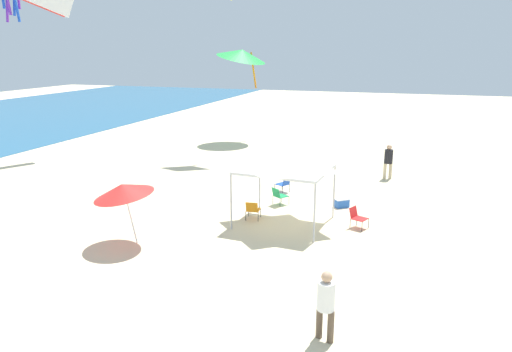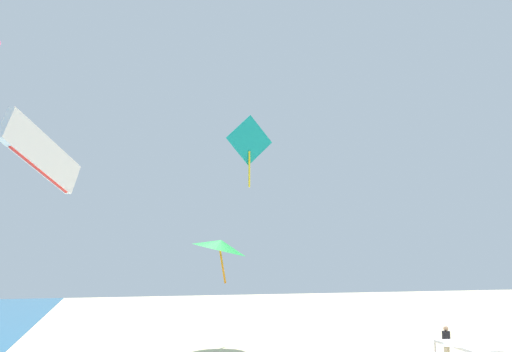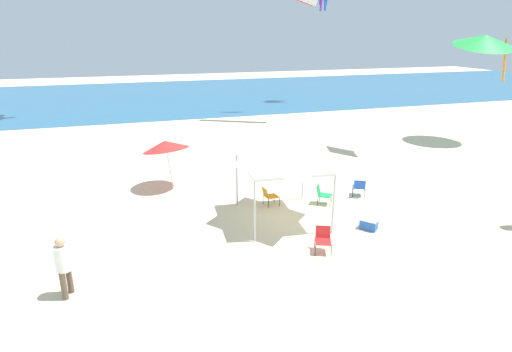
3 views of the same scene
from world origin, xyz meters
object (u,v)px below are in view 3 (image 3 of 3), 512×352
at_px(folding_chair_left_of_tent, 359,186).
at_px(folding_chair_near_cooler, 269,195).
at_px(cooler_box, 369,224).
at_px(kite_delta_green, 485,41).
at_px(canopy_tent, 282,159).
at_px(beach_umbrella, 165,145).
at_px(person_watching_sky, 63,262).
at_px(folding_chair_facing_ocean, 322,193).
at_px(folding_chair_right_of_tent, 323,238).

bearing_deg(folding_chair_left_of_tent, folding_chair_near_cooler, 24.91).
distance_m(folding_chair_left_of_tent, cooler_box, 3.32).
relative_size(folding_chair_near_cooler, kite_delta_green, 0.18).
relative_size(canopy_tent, beach_umbrella, 1.45).
height_order(cooler_box, kite_delta_green, kite_delta_green).
bearing_deg(person_watching_sky, canopy_tent, 134.18).
height_order(beach_umbrella, person_watching_sky, beach_umbrella).
bearing_deg(beach_umbrella, folding_chair_near_cooler, -42.67).
bearing_deg(folding_chair_facing_ocean, canopy_tent, 146.18).
bearing_deg(kite_delta_green, folding_chair_near_cooler, 38.31).
bearing_deg(cooler_box, folding_chair_right_of_tent, -157.93).
xyz_separation_m(folding_chair_right_of_tent, kite_delta_green, (15.87, 10.56, 5.95)).
height_order(folding_chair_left_of_tent, person_watching_sky, person_watching_sky).
relative_size(folding_chair_left_of_tent, kite_delta_green, 0.18).
xyz_separation_m(folding_chair_left_of_tent, kite_delta_green, (12.16, 6.59, 5.95)).
distance_m(canopy_tent, folding_chair_near_cooler, 2.36).
bearing_deg(cooler_box, folding_chair_facing_ocean, 102.16).
height_order(folding_chair_left_of_tent, folding_chair_near_cooler, same).
height_order(folding_chair_facing_ocean, folding_chair_right_of_tent, same).
distance_m(beach_umbrella, kite_delta_green, 20.83).
bearing_deg(beach_umbrella, folding_chair_left_of_tent, -24.97).
distance_m(beach_umbrella, folding_chair_right_of_tent, 8.95).
height_order(cooler_box, person_watching_sky, person_watching_sky).
bearing_deg(beach_umbrella, person_watching_sky, -114.57).
bearing_deg(folding_chair_facing_ocean, kite_delta_green, -28.66).
bearing_deg(cooler_box, folding_chair_left_of_tent, 65.81).
xyz_separation_m(beach_umbrella, folding_chair_left_of_tent, (7.99, -3.72, -1.57)).
relative_size(person_watching_sky, kite_delta_green, 0.39).
bearing_deg(canopy_tent, cooler_box, -34.44).
bearing_deg(folding_chair_near_cooler, folding_chair_left_of_tent, -99.32).
relative_size(cooler_box, person_watching_sky, 0.41).
bearing_deg(folding_chair_right_of_tent, beach_umbrella, 141.93).
xyz_separation_m(folding_chair_left_of_tent, folding_chair_near_cooler, (-4.17, 0.20, 0.00)).
xyz_separation_m(canopy_tent, cooler_box, (2.77, -1.90, -2.23)).
relative_size(beach_umbrella, cooler_box, 3.38).
bearing_deg(folding_chair_facing_ocean, cooler_box, -132.49).
height_order(folding_chair_right_of_tent, cooler_box, folding_chair_right_of_tent).
bearing_deg(folding_chair_facing_ocean, folding_chair_left_of_tent, -46.17).
bearing_deg(kite_delta_green, cooler_box, 52.36).
bearing_deg(kite_delta_green, person_watching_sky, 41.31).
relative_size(canopy_tent, kite_delta_green, 0.79).
xyz_separation_m(beach_umbrella, folding_chair_right_of_tent, (4.28, -7.70, -1.57)).
bearing_deg(beach_umbrella, kite_delta_green, 8.08).
xyz_separation_m(canopy_tent, beach_umbrella, (-3.87, 4.84, -0.39)).
bearing_deg(folding_chair_facing_ocean, beach_umbrella, 91.79).
bearing_deg(person_watching_sky, folding_chair_left_of_tent, 131.76).
relative_size(canopy_tent, folding_chair_right_of_tent, 4.42).
relative_size(canopy_tent, cooler_box, 4.89).
bearing_deg(folding_chair_right_of_tent, folding_chair_near_cooler, 119.16).
bearing_deg(kite_delta_green, folding_chair_right_of_tent, 50.60).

